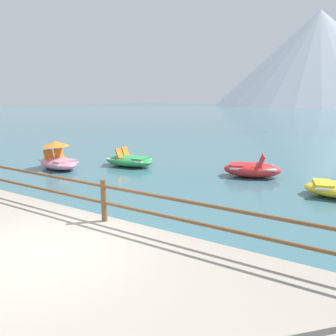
{
  "coord_description": "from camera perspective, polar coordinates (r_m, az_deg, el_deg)",
  "views": [
    {
      "loc": [
        4.65,
        -3.44,
        3.1
      ],
      "look_at": [
        -0.43,
        5.0,
        0.9
      ],
      "focal_mm": 34.12,
      "sensor_mm": 36.0,
      "label": 1
    }
  ],
  "objects": [
    {
      "name": "pedal_boat_3",
      "position": [
        13.02,
        14.73,
        -0.22
      ],
      "size": [
        2.45,
        1.78,
        0.9
      ],
      "color": "red",
      "rests_on": "ground"
    },
    {
      "name": "dock_railing",
      "position": [
        7.14,
        -11.45,
        -4.88
      ],
      "size": [
        23.92,
        0.12,
        0.95
      ],
      "color": "brown",
      "rests_on": "promenade_dock"
    },
    {
      "name": "distant_peak",
      "position": [
        130.66,
        24.96,
        17.24
      ],
      "size": [
        70.59,
        70.59,
        32.59
      ],
      "primitive_type": "cone",
      "color": "#A8B2C1",
      "rests_on": "ground"
    },
    {
      "name": "pedal_boat_0",
      "position": [
        14.69,
        -6.93,
        1.35
      ],
      "size": [
        2.49,
        1.44,
        0.84
      ],
      "color": "green",
      "rests_on": "ground"
    },
    {
      "name": "pedal_boat_1",
      "position": [
        14.85,
        -19.07,
        1.41
      ],
      "size": [
        2.47,
        1.69,
        1.22
      ],
      "color": "pink",
      "rests_on": "ground"
    },
    {
      "name": "ground_plane",
      "position": [
        43.8,
        25.07,
        7.34
      ],
      "size": [
        200.0,
        200.0,
        0.0
      ],
      "primitive_type": "plane",
      "color": "#3D6B75"
    }
  ]
}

